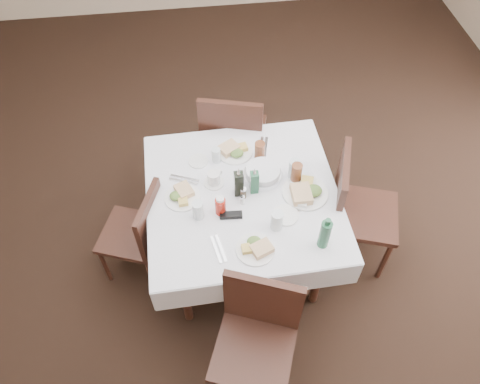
{
  "coord_description": "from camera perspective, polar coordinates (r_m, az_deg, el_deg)",
  "views": [
    {
      "loc": [
        -0.28,
        -1.96,
        3.15
      ],
      "look_at": [
        -0.04,
        -0.12,
        0.8
      ],
      "focal_mm": 35.0,
      "sensor_mm": 36.0,
      "label": 1
    }
  ],
  "objects": [
    {
      "name": "side_plate_a",
      "position": [
        3.22,
        -5.11,
        3.77
      ],
      "size": [
        0.14,
        0.14,
        0.01
      ],
      "color": "white",
      "rests_on": "dining_table"
    },
    {
      "name": "sunglasses",
      "position": [
        2.91,
        -1.11,
        -2.84
      ],
      "size": [
        0.14,
        0.05,
        0.03
      ],
      "color": "black",
      "rests_on": "dining_table"
    },
    {
      "name": "meal_south",
      "position": [
        2.78,
        2.01,
        -6.79
      ],
      "size": [
        0.23,
        0.23,
        0.05
      ],
      "color": "white",
      "rests_on": "dining_table"
    },
    {
      "name": "meal_north",
      "position": [
        3.26,
        -0.74,
        5.09
      ],
      "size": [
        0.25,
        0.25,
        0.05
      ],
      "color": "white",
      "rests_on": "dining_table"
    },
    {
      "name": "ground_plane",
      "position": [
        3.72,
        0.31,
        -6.11
      ],
      "size": [
        7.0,
        7.0,
        0.0
      ],
      "primitive_type": "plane",
      "color": "black"
    },
    {
      "name": "oil_cruet_dark",
      "position": [
        2.95,
        -0.16,
        1.12
      ],
      "size": [
        0.06,
        0.06,
        0.24
      ],
      "color": "black",
      "rests_on": "dining_table"
    },
    {
      "name": "green_bottle",
      "position": [
        2.76,
        10.31,
        -5.04
      ],
      "size": [
        0.07,
        0.07,
        0.25
      ],
      "color": "#235D3C",
      "rests_on": "dining_table"
    },
    {
      "name": "side_plate_b",
      "position": [
        2.94,
        5.58,
        -2.83
      ],
      "size": [
        0.17,
        0.17,
        0.01
      ],
      "color": "white",
      "rests_on": "dining_table"
    },
    {
      "name": "coffee_mug",
      "position": [
        3.06,
        -3.18,
        1.65
      ],
      "size": [
        0.13,
        0.13,
        0.1
      ],
      "color": "white",
      "rests_on": "dining_table"
    },
    {
      "name": "chair_south",
      "position": [
        2.81,
        2.17,
        -16.6
      ],
      "size": [
        0.58,
        0.58,
        0.95
      ],
      "color": "black",
      "rests_on": "ground"
    },
    {
      "name": "chair_east",
      "position": [
        3.33,
        13.58,
        -1.54
      ],
      "size": [
        0.58,
        0.58,
        0.97
      ],
      "color": "black",
      "rests_on": "ground"
    },
    {
      "name": "chair_north",
      "position": [
        3.67,
        -0.87,
        7.01
      ],
      "size": [
        0.57,
        0.57,
        0.99
      ],
      "color": "black",
      "rests_on": "ground"
    },
    {
      "name": "dining_table",
      "position": [
        3.1,
        0.31,
        -1.19
      ],
      "size": [
        1.27,
        1.27,
        0.76
      ],
      "color": "black",
      "rests_on": "ground"
    },
    {
      "name": "ketchup_bottle",
      "position": [
        2.89,
        -2.4,
        -1.67
      ],
      "size": [
        0.07,
        0.07,
        0.15
      ],
      "color": "#AF1D11",
      "rests_on": "dining_table"
    },
    {
      "name": "cutlery_w",
      "position": [
        3.12,
        -6.83,
        1.49
      ],
      "size": [
        0.2,
        0.12,
        0.01
      ],
      "color": "silver",
      "rests_on": "dining_table"
    },
    {
      "name": "cutlery_e",
      "position": [
        3.0,
        8.1,
        -1.64
      ],
      "size": [
        0.17,
        0.1,
        0.01
      ],
      "color": "silver",
      "rests_on": "dining_table"
    },
    {
      "name": "water_e",
      "position": [
        3.1,
        6.62,
        2.82
      ],
      "size": [
        0.08,
        0.08,
        0.14
      ],
      "color": "silver",
      "rests_on": "dining_table"
    },
    {
      "name": "pepper_shaker",
      "position": [
        2.98,
        0.4,
        -0.1
      ],
      "size": [
        0.04,
        0.04,
        0.09
      ],
      "color": "#403322",
      "rests_on": "dining_table"
    },
    {
      "name": "meal_west",
      "position": [
        3.02,
        -7.1,
        -0.39
      ],
      "size": [
        0.23,
        0.23,
        0.05
      ],
      "color": "white",
      "rests_on": "dining_table"
    },
    {
      "name": "water_s",
      "position": [
        2.83,
        4.52,
        -3.48
      ],
      "size": [
        0.07,
        0.07,
        0.14
      ],
      "color": "silver",
      "rests_on": "dining_table"
    },
    {
      "name": "cutlery_n",
      "position": [
        3.3,
        2.87,
        5.45
      ],
      "size": [
        0.1,
        0.21,
        0.01
      ],
      "color": "silver",
      "rests_on": "dining_table"
    },
    {
      "name": "water_w",
      "position": [
        2.89,
        -5.14,
        -2.2
      ],
      "size": [
        0.07,
        0.07,
        0.13
      ],
      "color": "silver",
      "rests_on": "dining_table"
    },
    {
      "name": "chair_west",
      "position": [
        3.27,
        -12.04,
        -4.61
      ],
      "size": [
        0.51,
        0.51,
        0.84
      ],
      "color": "black",
      "rests_on": "ground"
    },
    {
      "name": "water_n",
      "position": [
        3.18,
        -2.92,
        4.5
      ],
      "size": [
        0.06,
        0.06,
        0.11
      ],
      "color": "silver",
      "rests_on": "dining_table"
    },
    {
      "name": "oil_cruet_green",
      "position": [
        2.98,
        1.75,
        1.3
      ],
      "size": [
        0.05,
        0.05,
        0.22
      ],
      "color": "#235D3C",
      "rests_on": "dining_table"
    },
    {
      "name": "sugar_caddy",
      "position": [
        2.98,
        7.43,
        -1.46
      ],
      "size": [
        0.09,
        0.07,
        0.04
      ],
      "color": "white",
      "rests_on": "dining_table"
    },
    {
      "name": "meal_east",
      "position": [
        3.04,
        8.0,
        0.05
      ],
      "size": [
        0.3,
        0.3,
        0.07
      ],
      "color": "white",
      "rests_on": "dining_table"
    },
    {
      "name": "iced_tea_a",
      "position": [
        3.18,
        2.41,
        5.0
      ],
      "size": [
        0.07,
        0.07,
        0.15
      ],
      "color": "brown",
      "rests_on": "dining_table"
    },
    {
      "name": "iced_tea_b",
      "position": [
        3.07,
        6.89,
        2.32
      ],
      "size": [
        0.07,
        0.07,
        0.15
      ],
      "color": "brown",
      "rests_on": "dining_table"
    },
    {
      "name": "salt_shaker",
      "position": [
        2.96,
        0.28,
        -0.97
      ],
      "size": [
        0.03,
        0.03,
        0.07
      ],
      "color": "white",
      "rests_on": "dining_table"
    },
    {
      "name": "bread_basket",
      "position": [
        3.09,
        2.79,
        2.25
      ],
      "size": [
        0.25,
        0.25,
        0.08
      ],
      "color": "silver",
      "rests_on": "dining_table"
    },
    {
      "name": "room_shell",
      "position": [
        2.45,
        0.49,
        15.74
      ],
      "size": [
        6.04,
        7.04,
        2.8
      ],
      "color": "#C6AF93",
      "rests_on": "ground"
    },
    {
      "name": "cutlery_s",
      "position": [
        2.79,
        -2.63,
        -6.95
      ],
      "size": [
        0.09,
        0.2,
        0.01
      ],
      "color": "silver",
      "rests_on": "dining_table"
    }
  ]
}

